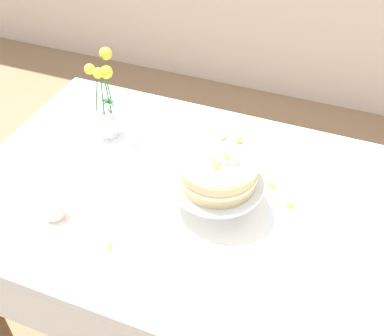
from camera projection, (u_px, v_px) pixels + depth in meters
The scene contains 10 objects.
ground_plane at pixel (180, 311), 2.08m from camera, with size 12.00×12.00×0.00m, color #8C7051.
dining_table at pixel (174, 213), 1.63m from camera, with size 1.40×1.00×0.74m.
linen_napkin at pixel (216, 204), 1.53m from camera, with size 0.32×0.32×0.00m, color white.
cake_stand at pixel (217, 186), 1.48m from camera, with size 0.29×0.29×0.10m.
layer_cake at pixel (218, 170), 1.44m from camera, with size 0.25×0.25×0.11m.
flower_vase at pixel (106, 106), 1.72m from camera, with size 0.10×0.11×0.35m.
teacup at pixel (54, 211), 1.48m from camera, with size 0.13×0.13×0.06m.
loose_petal_1 at pixel (110, 247), 1.40m from camera, with size 0.03×0.02×0.00m, color orange.
loose_petal_2 at pixel (272, 186), 1.60m from camera, with size 0.03×0.02×0.00m, color orange.
loose_petal_3 at pixel (290, 206), 1.53m from camera, with size 0.04×0.03×0.00m, color orange.
Camera 1 is at (0.47, -1.04, 1.85)m, focal length 44.52 mm.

